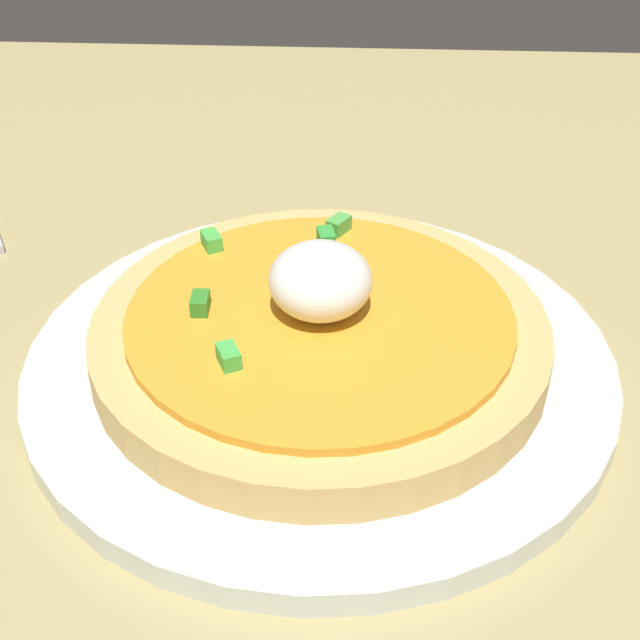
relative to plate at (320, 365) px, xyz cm
name	(u,v)px	position (x,y,z in cm)	size (l,w,h in cm)	color
dining_table	(160,438)	(-3.34, 7.29, -2.00)	(98.36, 85.44, 2.74)	tan
plate	(320,365)	(0.00, 0.00, 0.00)	(27.88, 27.88, 1.26)	silver
pizza	(320,331)	(0.03, 0.01, 1.97)	(21.33, 21.33, 5.71)	#DDB267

